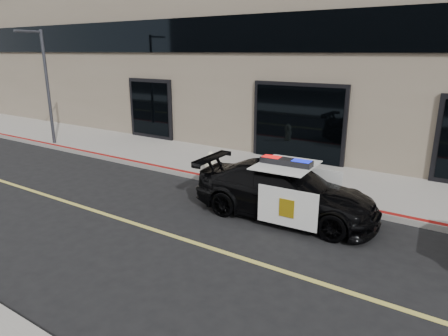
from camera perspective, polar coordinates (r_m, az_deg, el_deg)
The scene contains 5 objects.
ground at distance 8.46m, azimuth -2.82°, elevation -11.08°, with size 120.00×120.00×0.00m, color black.
sidewalk_n at distance 12.72m, azimuth 11.29°, elevation -1.45°, with size 60.00×3.50×0.15m, color gray.
police_car at distance 9.75m, azimuth 8.71°, elevation -3.25°, with size 2.30×4.64×1.46m.
fire_hydrant at distance 12.71m, azimuth -1.91°, elevation 0.78°, with size 0.32×0.45×0.72m.
street_light at distance 18.11m, azimuth -24.11°, elevation 11.10°, with size 0.13×1.16×4.57m.
Camera 1 is at (4.48, -6.03, 3.89)m, focal length 32.00 mm.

